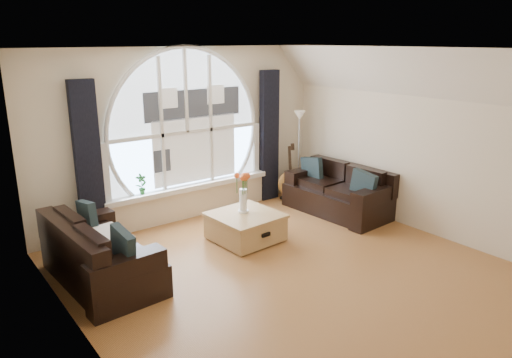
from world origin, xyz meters
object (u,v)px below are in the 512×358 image
sofa_right (338,189)px  vase_flowers (243,186)px  floor_lamp (299,155)px  potted_plant (141,184)px  guitar (288,172)px  coffee_chest (245,226)px  sofa_left (101,250)px

sofa_right → vase_flowers: 1.93m
floor_lamp → potted_plant: floor_lamp is taller
sofa_right → guitar: 1.03m
sofa_right → floor_lamp: 1.05m
coffee_chest → vase_flowers: size_ratio=1.29×
sofa_left → guitar: 3.89m
sofa_right → guitar: (-0.23, 1.00, 0.13)m
vase_flowers → potted_plant: (-1.00, 1.23, -0.08)m
sofa_right → sofa_left: bearing=176.2°
vase_flowers → floor_lamp: size_ratio=0.44×
floor_lamp → guitar: size_ratio=1.51×
vase_flowers → sofa_right: bearing=-1.7°
sofa_right → potted_plant: (-2.89, 1.29, 0.31)m
sofa_right → vase_flowers: vase_flowers is taller
sofa_right → potted_plant: size_ratio=5.52×
sofa_right → potted_plant: potted_plant is taller
potted_plant → guitar: bearing=-6.3°
guitar → potted_plant: guitar is taller
sofa_left → potted_plant: potted_plant is taller
sofa_left → floor_lamp: (3.98, 0.95, 0.40)m
vase_flowers → guitar: 1.92m
sofa_right → guitar: size_ratio=1.66×
sofa_right → potted_plant: 3.18m
sofa_right → potted_plant: bearing=152.3°
sofa_right → guitar: bearing=99.7°
guitar → potted_plant: bearing=-163.3°
sofa_left → floor_lamp: bearing=10.0°
floor_lamp → potted_plant: bearing=173.6°
vase_flowers → potted_plant: 1.59m
sofa_left → vase_flowers: (2.10, 0.04, 0.39)m
guitar → coffee_chest: bearing=-125.8°
sofa_right → vase_flowers: size_ratio=2.51×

